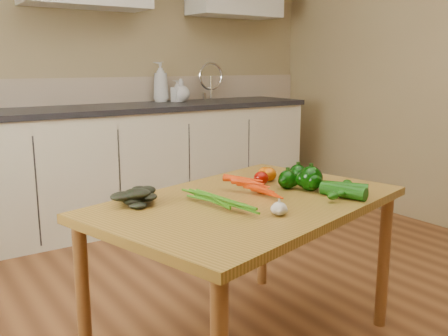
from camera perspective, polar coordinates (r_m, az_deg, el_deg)
The scene contains 17 objects.
room at distance 2.03m, azimuth 8.84°, elevation 12.94°, with size 4.04×5.04×2.64m.
counter_run at distance 3.92m, azimuth -9.57°, elevation 0.67°, with size 2.84×0.64×1.14m.
table at distance 2.04m, azimuth 2.79°, elevation -5.58°, with size 1.41×1.09×0.67m.
soap_bottle_a at distance 4.12m, azimuth -7.25°, elevation 9.74°, with size 0.12×0.12×0.32m, color silver.
soap_bottle_b at distance 4.12m, azimuth -5.38°, elevation 8.75°, with size 0.08×0.08×0.17m, color silver.
soap_bottle_c at distance 4.14m, azimuth -4.93°, elevation 8.84°, with size 0.14×0.14×0.18m, color silver.
carrot_bunch at distance 2.03m, azimuth 2.14°, elevation -2.64°, with size 0.23×0.18×0.06m, color #EA3B05, non-canonical shape.
leafy_greens at distance 1.96m, azimuth -10.00°, elevation -2.89°, with size 0.18×0.16×0.09m, color black, non-canonical shape.
garlic_bulb at distance 1.82m, azimuth 6.32°, elevation -4.64°, with size 0.06×0.06×0.05m, color beige.
pepper_a at distance 2.20m, azimuth 7.27°, elevation -1.30°, with size 0.08×0.08×0.08m, color black.
pepper_b at distance 2.32m, azimuth 8.45°, elevation -0.64°, with size 0.08×0.08×0.08m, color black.
pepper_c at distance 2.18m, azimuth 9.87°, elevation -1.19°, with size 0.11×0.11×0.11m, color black.
tomato_a at distance 2.26m, azimuth 4.26°, elevation -1.17°, with size 0.07×0.07×0.06m, color #810902.
tomato_b at distance 2.35m, azimuth 4.74°, elevation -0.64°, with size 0.07×0.07×0.06m, color #BB4D04.
tomato_c at distance 2.33m, azimuth 5.15°, elevation -0.71°, with size 0.07×0.07×0.07m, color #BB4D04.
zucchini_a at distance 2.16m, azimuth 13.58°, elevation -2.21°, with size 0.05×0.05×0.20m, color #0B4006.
zucchini_b at distance 2.09m, azimuth 13.48°, elevation -2.58°, with size 0.06×0.06×0.19m, color #0B4006.
Camera 1 is at (-1.38, -1.31, 1.20)m, focal length 40.00 mm.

